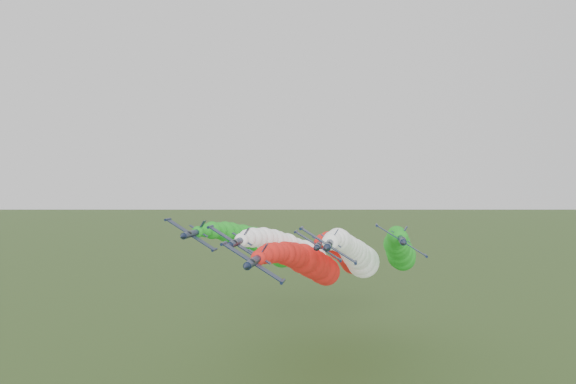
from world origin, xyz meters
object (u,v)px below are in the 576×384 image
at_px(jet_outer_right, 400,250).
at_px(jet_lead, 311,264).
at_px(jet_outer_left, 263,245).
at_px(jet_trail, 345,253).
at_px(jet_inner_right, 356,255).
at_px(jet_inner_left, 297,253).

bearing_deg(jet_outer_right, jet_lead, -133.83).
relative_size(jet_outer_left, jet_outer_right, 1.00).
distance_m(jet_lead, jet_outer_left, 23.43).
xyz_separation_m(jet_lead, jet_trail, (7.53, 29.57, -1.05)).
distance_m(jet_inner_right, jet_outer_right, 16.40).
height_order(jet_lead, jet_outer_right, jet_outer_right).
bearing_deg(jet_lead, jet_inner_right, 50.30).
bearing_deg(jet_outer_right, jet_inner_right, -138.09).
xyz_separation_m(jet_inner_right, jet_outer_left, (-26.13, 4.55, 1.59)).
distance_m(jet_inner_left, jet_trail, 20.64).
height_order(jet_lead, jet_trail, jet_lead).
height_order(jet_inner_left, jet_outer_right, jet_inner_left).
distance_m(jet_inner_left, jet_outer_right, 29.94).
xyz_separation_m(jet_lead, jet_outer_left, (-15.32, 17.57, 2.37)).
bearing_deg(jet_outer_right, jet_inner_left, -159.00).
bearing_deg(jet_trail, jet_inner_right, -78.80).
relative_size(jet_inner_left, jet_inner_right, 1.00).
bearing_deg(jet_lead, jet_outer_right, 46.17).
distance_m(jet_inner_right, jet_trail, 16.97).
height_order(jet_inner_left, jet_inner_right, jet_inner_right).
height_order(jet_inner_right, jet_outer_left, jet_outer_left).
relative_size(jet_inner_right, jet_trail, 1.00).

